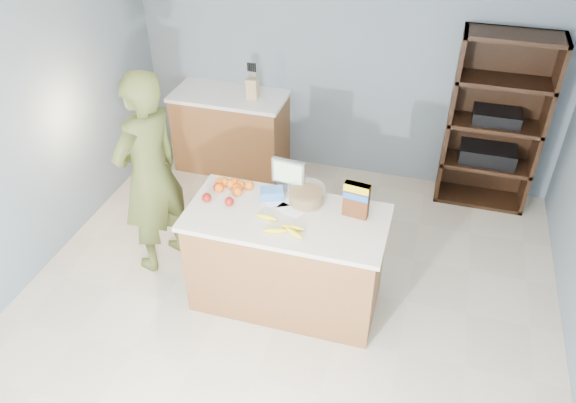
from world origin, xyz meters
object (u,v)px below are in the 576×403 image
(person, at_px, (150,175))
(counter_peninsula, at_px, (286,263))
(shelving_unit, at_px, (494,125))
(tv, at_px, (288,174))
(cereal_box, at_px, (357,198))

(person, bearing_deg, counter_peninsula, 100.41)
(shelving_unit, xyz_separation_m, person, (-2.80, -1.86, 0.06))
(counter_peninsula, distance_m, shelving_unit, 2.61)
(person, relative_size, tv, 6.57)
(shelving_unit, bearing_deg, cereal_box, -118.79)
(person, bearing_deg, tv, 116.27)
(tv, bearing_deg, cereal_box, -17.87)
(tv, xyz_separation_m, cereal_box, (0.59, -0.19, 0.01))
(shelving_unit, distance_m, person, 3.36)
(shelving_unit, bearing_deg, counter_peninsula, -127.11)
(person, distance_m, tv, 1.19)
(person, height_order, cereal_box, person)
(counter_peninsula, xyz_separation_m, cereal_box, (0.51, 0.15, 0.65))
(cereal_box, bearing_deg, shelving_unit, 61.21)
(shelving_unit, bearing_deg, tv, -133.61)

